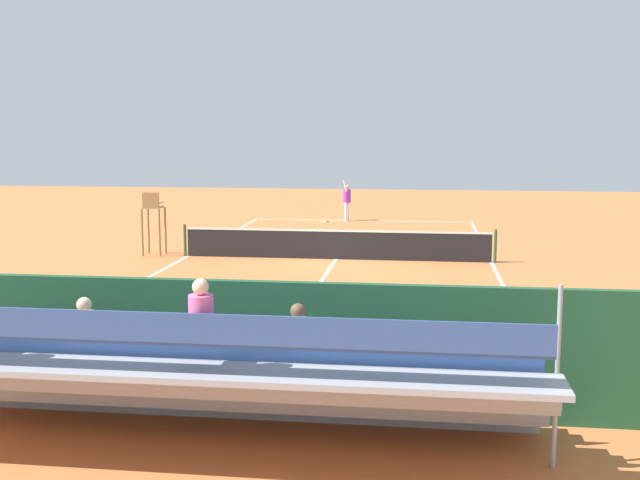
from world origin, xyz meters
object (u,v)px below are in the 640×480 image
(umpire_chair, at_px, (153,217))
(courtside_bench, at_px, (418,367))
(tennis_player, at_px, (347,199))
(tennis_racket, at_px, (324,222))
(equipment_bag, at_px, (309,388))
(bleacher_stand, at_px, (199,376))
(tennis_ball_near, at_px, (318,225))
(tennis_net, at_px, (336,244))
(tennis_ball_far, at_px, (318,229))

(umpire_chair, xyz_separation_m, courtside_bench, (-8.98, 13.30, -0.76))
(tennis_player, relative_size, tennis_racket, 3.34)
(equipment_bag, xyz_separation_m, tennis_racket, (2.76, -23.52, -0.16))
(bleacher_stand, relative_size, courtside_bench, 5.03)
(umpire_chair, xyz_separation_m, tennis_player, (-5.48, -10.84, -0.30))
(tennis_ball_near, bearing_deg, bleacher_stand, 93.94)
(tennis_racket, bearing_deg, equipment_bag, 96.68)
(equipment_bag, distance_m, tennis_player, 24.34)
(tennis_racket, height_order, tennis_ball_near, tennis_ball_near)
(tennis_net, relative_size, bleacher_stand, 1.14)
(bleacher_stand, bearing_deg, tennis_racket, -86.53)
(bleacher_stand, relative_size, tennis_ball_near, 137.27)
(umpire_chair, relative_size, courtside_bench, 1.19)
(umpire_chair, bearing_deg, tennis_ball_near, -116.60)
(tennis_ball_near, bearing_deg, equipment_bag, 97.37)
(tennis_ball_far, bearing_deg, umpire_chair, 58.36)
(tennis_ball_near, bearing_deg, courtside_bench, 101.71)
(tennis_ball_near, bearing_deg, tennis_ball_far, 99.02)
(bleacher_stand, distance_m, tennis_ball_near, 24.22)
(equipment_bag, relative_size, tennis_ball_far, 13.64)
(tennis_racket, bearing_deg, tennis_ball_near, 84.93)
(tennis_net, height_order, bleacher_stand, bleacher_stand)
(tennis_player, xyz_separation_m, tennis_ball_far, (0.88, 3.36, -0.98))
(bleacher_stand, bearing_deg, tennis_net, -90.52)
(bleacher_stand, distance_m, tennis_racket, 25.51)
(tennis_ball_far, bearing_deg, tennis_net, 101.99)
(tennis_net, bearing_deg, tennis_ball_near, -78.45)
(tennis_net, distance_m, tennis_racket, 10.27)
(tennis_net, xyz_separation_m, tennis_racket, (1.68, -10.12, -0.49))
(tennis_racket, bearing_deg, tennis_net, 99.46)
(equipment_bag, bearing_deg, tennis_net, -85.43)
(tennis_player, bearing_deg, tennis_ball_far, 75.41)
(bleacher_stand, xyz_separation_m, tennis_player, (0.58, -26.20, 0.08))
(equipment_bag, distance_m, tennis_racket, 23.68)
(tennis_net, distance_m, tennis_player, 10.90)
(tennis_net, bearing_deg, tennis_racket, -80.54)
(tennis_player, xyz_separation_m, tennis_racket, (0.97, 0.75, -1.00))
(courtside_bench, bearing_deg, tennis_ball_near, -78.29)
(bleacher_stand, height_order, courtside_bench, bleacher_stand)
(tennis_net, distance_m, umpire_chair, 6.25)
(umpire_chair, distance_m, tennis_player, 12.15)
(umpire_chair, height_order, tennis_ball_far, umpire_chair)
(tennis_net, bearing_deg, umpire_chair, -0.22)
(umpire_chair, height_order, tennis_racket, umpire_chair)
(umpire_chair, distance_m, tennis_racket, 11.13)
(tennis_racket, xyz_separation_m, tennis_ball_far, (-0.09, 2.62, 0.02))
(bleacher_stand, bearing_deg, tennis_player, -88.74)
(courtside_bench, distance_m, equipment_bag, 1.75)
(tennis_net, bearing_deg, bleacher_stand, 89.48)
(tennis_ball_far, bearing_deg, equipment_bag, 97.26)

